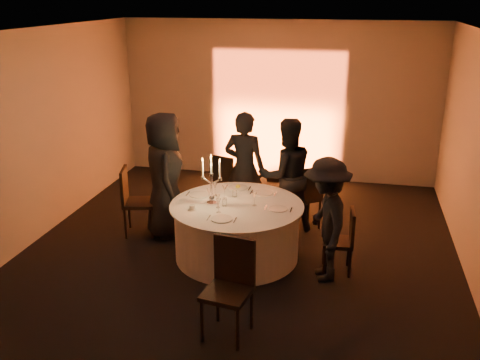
% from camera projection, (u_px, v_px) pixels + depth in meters
% --- Properties ---
extents(floor, '(7.00, 7.00, 0.00)m').
position_uv_depth(floor, '(237.00, 256.00, 7.40)').
color(floor, black).
rests_on(floor, ground).
extents(ceiling, '(7.00, 7.00, 0.00)m').
position_uv_depth(ceiling, '(236.00, 32.00, 6.41)').
color(ceiling, white).
rests_on(ceiling, wall_back).
extents(wall_back, '(7.00, 0.00, 7.00)m').
position_uv_depth(wall_back, '(278.00, 101.00, 10.13)').
color(wall_back, '#AEAAA2').
rests_on(wall_back, floor).
extents(wall_front, '(7.00, 0.00, 7.00)m').
position_uv_depth(wall_front, '(124.00, 292.00, 3.68)').
color(wall_front, '#AEAAA2').
rests_on(wall_front, floor).
extents(wall_left, '(0.00, 7.00, 7.00)m').
position_uv_depth(wall_left, '(29.00, 139.00, 7.52)').
color(wall_left, '#AEAAA2').
rests_on(wall_left, floor).
extents(uplighter_fixture, '(0.25, 0.12, 0.10)m').
position_uv_depth(uplighter_fixture, '(274.00, 179.00, 10.33)').
color(uplighter_fixture, black).
rests_on(uplighter_fixture, floor).
extents(banquet_table, '(1.80, 1.80, 0.77)m').
position_uv_depth(banquet_table, '(237.00, 231.00, 7.28)').
color(banquet_table, black).
rests_on(banquet_table, floor).
extents(chair_left, '(0.55, 0.55, 1.03)m').
position_uv_depth(chair_left, '(133.00, 197.00, 7.92)').
color(chair_left, black).
rests_on(chair_left, floor).
extents(chair_back_left, '(0.55, 0.55, 0.99)m').
position_uv_depth(chair_back_left, '(225.00, 180.00, 8.71)').
color(chair_back_left, black).
rests_on(chair_back_left, floor).
extents(chair_back_right, '(0.61, 0.61, 1.01)m').
position_uv_depth(chair_back_right, '(306.00, 193.00, 8.11)').
color(chair_back_right, black).
rests_on(chair_back_right, floor).
extents(chair_right, '(0.41, 0.41, 0.86)m').
position_uv_depth(chair_right, '(343.00, 238.00, 6.85)').
color(chair_right, black).
rests_on(chair_right, floor).
extents(chair_front, '(0.53, 0.53, 1.06)m').
position_uv_depth(chair_front, '(230.00, 281.00, 5.58)').
color(chair_front, black).
rests_on(chair_front, floor).
extents(guest_left, '(0.90, 1.07, 1.86)m').
position_uv_depth(guest_left, '(165.00, 175.00, 7.80)').
color(guest_left, black).
rests_on(guest_left, floor).
extents(guest_back_left, '(0.70, 0.50, 1.78)m').
position_uv_depth(guest_back_left, '(244.00, 168.00, 8.23)').
color(guest_back_left, black).
rests_on(guest_back_left, floor).
extents(guest_back_right, '(1.06, 0.97, 1.75)m').
position_uv_depth(guest_back_right, '(286.00, 175.00, 7.97)').
color(guest_back_right, black).
rests_on(guest_back_right, floor).
extents(guest_right, '(0.83, 1.15, 1.59)m').
position_uv_depth(guest_right, '(326.00, 220.00, 6.60)').
color(guest_right, black).
rests_on(guest_right, floor).
extents(plate_left, '(0.36, 0.29, 0.01)m').
position_uv_depth(plate_left, '(199.00, 195.00, 7.48)').
color(plate_left, white).
rests_on(plate_left, banquet_table).
extents(plate_back_left, '(0.35, 0.28, 0.08)m').
position_uv_depth(plate_back_left, '(238.00, 187.00, 7.74)').
color(plate_back_left, white).
rests_on(plate_back_left, banquet_table).
extents(plate_back_right, '(0.35, 0.28, 0.01)m').
position_uv_depth(plate_back_right, '(263.00, 193.00, 7.54)').
color(plate_back_right, white).
rests_on(plate_back_right, banquet_table).
extents(plate_right, '(0.36, 0.25, 0.01)m').
position_uv_depth(plate_right, '(278.00, 209.00, 6.99)').
color(plate_right, white).
rests_on(plate_right, banquet_table).
extents(plate_front, '(0.36, 0.27, 0.01)m').
position_uv_depth(plate_front, '(222.00, 219.00, 6.68)').
color(plate_front, white).
rests_on(plate_front, banquet_table).
extents(coffee_cup, '(0.11, 0.11, 0.07)m').
position_uv_depth(coffee_cup, '(192.00, 208.00, 6.96)').
color(coffee_cup, white).
rests_on(coffee_cup, banquet_table).
extents(candelabra, '(0.29, 0.14, 0.70)m').
position_uv_depth(candelabra, '(212.00, 187.00, 7.10)').
color(candelabra, silver).
rests_on(candelabra, banquet_table).
extents(wine_glass_a, '(0.07, 0.07, 0.19)m').
position_uv_depth(wine_glass_a, '(218.00, 203.00, 6.85)').
color(wine_glass_a, silver).
rests_on(wine_glass_a, banquet_table).
extents(wine_glass_b, '(0.07, 0.07, 0.19)m').
position_uv_depth(wine_glass_b, '(209.00, 192.00, 7.20)').
color(wine_glass_b, silver).
rests_on(wine_glass_b, banquet_table).
extents(wine_glass_c, '(0.07, 0.07, 0.19)m').
position_uv_depth(wine_glass_c, '(255.00, 196.00, 7.07)').
color(wine_glass_c, silver).
rests_on(wine_glass_c, banquet_table).
extents(wine_glass_d, '(0.07, 0.07, 0.19)m').
position_uv_depth(wine_glass_d, '(225.00, 189.00, 7.32)').
color(wine_glass_d, silver).
rests_on(wine_glass_d, banquet_table).
extents(wine_glass_e, '(0.07, 0.07, 0.19)m').
position_uv_depth(wine_glass_e, '(218.00, 198.00, 7.00)').
color(wine_glass_e, silver).
rests_on(wine_glass_e, banquet_table).
extents(wine_glass_f, '(0.07, 0.07, 0.19)m').
position_uv_depth(wine_glass_f, '(215.00, 186.00, 7.42)').
color(wine_glass_f, silver).
rests_on(wine_glass_f, banquet_table).
extents(tumbler_a, '(0.07, 0.07, 0.09)m').
position_uv_depth(tumbler_a, '(235.00, 194.00, 7.41)').
color(tumbler_a, silver).
rests_on(tumbler_a, banquet_table).
extents(tumbler_b, '(0.07, 0.07, 0.09)m').
position_uv_depth(tumbler_b, '(224.00, 203.00, 7.09)').
color(tumbler_b, silver).
rests_on(tumbler_b, banquet_table).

